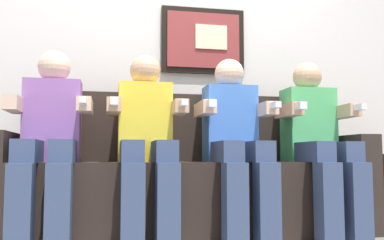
{
  "coord_description": "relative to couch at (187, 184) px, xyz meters",
  "views": [
    {
      "loc": [
        -0.48,
        -2.32,
        0.48
      ],
      "look_at": [
        0.0,
        0.15,
        0.7
      ],
      "focal_mm": 39.55,
      "sensor_mm": 36.0,
      "label": 1
    }
  ],
  "objects": [
    {
      "name": "couch",
      "position": [
        0.0,
        0.0,
        0.0
      ],
      "size": [
        2.31,
        0.58,
        0.9
      ],
      "color": "#2D231E",
      "rests_on": "ground_plane"
    },
    {
      "name": "person_right_center",
      "position": [
        0.27,
        -0.17,
        0.29
      ],
      "size": [
        0.46,
        0.56,
        1.11
      ],
      "color": "#3F72CC",
      "rests_on": "ground_plane"
    },
    {
      "name": "person_rightmost",
      "position": [
        0.81,
        -0.17,
        0.29
      ],
      "size": [
        0.46,
        0.56,
        1.11
      ],
      "color": "#4CB266",
      "rests_on": "ground_plane"
    },
    {
      "name": "person_leftmost",
      "position": [
        -0.81,
        -0.17,
        0.29
      ],
      "size": [
        0.46,
        0.56,
        1.11
      ],
      "color": "#8C59A5",
      "rests_on": "ground_plane"
    },
    {
      "name": "back_wall_assembly",
      "position": [
        0.01,
        0.44,
        0.99
      ],
      "size": [
        4.71,
        0.1,
        2.6
      ],
      "color": "silver",
      "rests_on": "ground_plane"
    },
    {
      "name": "person_left_center",
      "position": [
        -0.27,
        -0.17,
        0.29
      ],
      "size": [
        0.46,
        0.56,
        1.11
      ],
      "color": "yellow",
      "rests_on": "ground_plane"
    }
  ]
}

